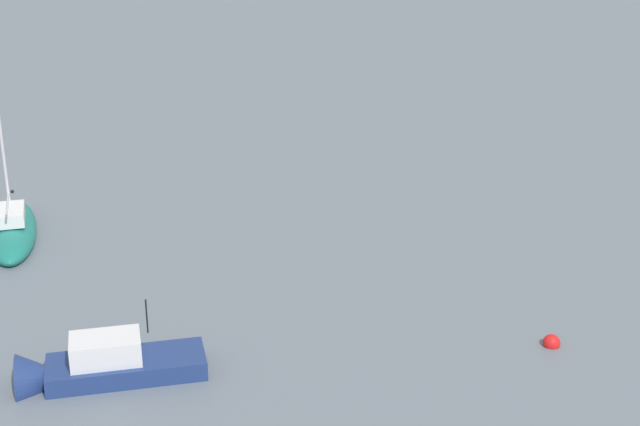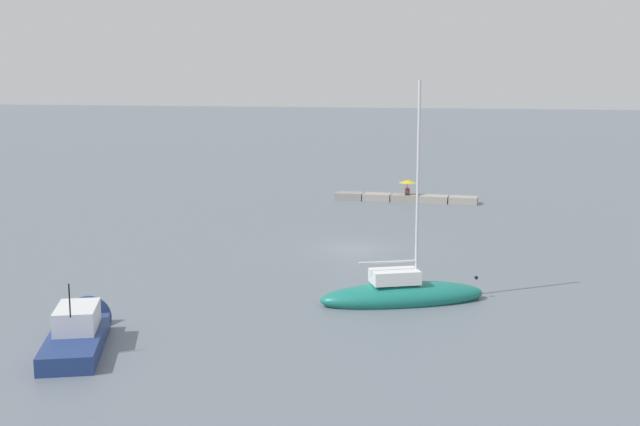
{
  "view_description": "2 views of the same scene",
  "coord_description": "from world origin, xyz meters",
  "px_view_note": "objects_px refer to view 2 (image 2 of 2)",
  "views": [
    {
      "loc": [
        33.01,
        32.95,
        17.22
      ],
      "look_at": [
        -6.45,
        25.42,
        1.61
      ],
      "focal_mm": 53.64,
      "sensor_mm": 36.0,
      "label": 1
    },
    {
      "loc": [
        -10.42,
        46.49,
        10.1
      ],
      "look_at": [
        0.36,
        6.54,
        3.23
      ],
      "focal_mm": 44.9,
      "sensor_mm": 36.0,
      "label": 2
    }
  ],
  "objects_px": {
    "person_seated_maroon_left": "(407,192)",
    "umbrella_open_yellow": "(408,181)",
    "sailboat_teal_far": "(402,294)",
    "motorboat_navy_near": "(79,333)"
  },
  "relations": [
    {
      "from": "person_seated_maroon_left",
      "to": "sailboat_teal_far",
      "type": "xyz_separation_m",
      "value": [
        -4.62,
        30.86,
        -0.46
      ]
    },
    {
      "from": "person_seated_maroon_left",
      "to": "sailboat_teal_far",
      "type": "relative_size",
      "value": 0.07
    },
    {
      "from": "person_seated_maroon_left",
      "to": "umbrella_open_yellow",
      "type": "relative_size",
      "value": 0.51
    },
    {
      "from": "person_seated_maroon_left",
      "to": "motorboat_navy_near",
      "type": "xyz_separation_m",
      "value": [
        6.59,
        39.81,
        -0.46
      ]
    },
    {
      "from": "person_seated_maroon_left",
      "to": "umbrella_open_yellow",
      "type": "xyz_separation_m",
      "value": [
        0.01,
        -0.14,
        0.87
      ]
    },
    {
      "from": "person_seated_maroon_left",
      "to": "sailboat_teal_far",
      "type": "bearing_deg",
      "value": 88.51
    },
    {
      "from": "umbrella_open_yellow",
      "to": "motorboat_navy_near",
      "type": "height_order",
      "value": "motorboat_navy_near"
    },
    {
      "from": "umbrella_open_yellow",
      "to": "sailboat_teal_far",
      "type": "height_order",
      "value": "sailboat_teal_far"
    },
    {
      "from": "umbrella_open_yellow",
      "to": "motorboat_navy_near",
      "type": "relative_size",
      "value": 0.22
    },
    {
      "from": "umbrella_open_yellow",
      "to": "motorboat_navy_near",
      "type": "bearing_deg",
      "value": 80.65
    }
  ]
}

